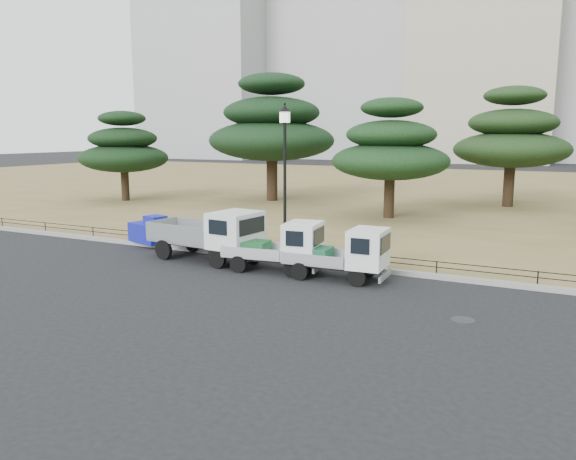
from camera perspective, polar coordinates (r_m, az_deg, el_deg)
The scene contains 14 objects.
ground at distance 18.05m, azimuth -2.85°, elevation -5.04°, with size 220.00×220.00×0.00m, color black.
lawn at distance 46.81m, azimuth 15.89°, elevation 3.82°, with size 120.00×56.00×0.15m, color olive.
curb at distance 20.27m, azimuth 0.76°, elevation -3.14°, with size 120.00×0.25×0.16m, color gray.
truck_large at distance 20.63m, azimuth -7.88°, elevation -0.25°, with size 4.49×2.15×1.89m.
truck_kei_front at distance 18.87m, azimuth -0.77°, elevation -1.70°, with size 3.39×1.75×1.72m.
truck_kei_rear at distance 17.91m, azimuth 5.67°, elevation -2.42°, with size 3.28×1.53×1.69m.
street_lamp at distance 20.30m, azimuth -0.33°, elevation 7.58°, with size 0.49×0.49×5.45m.
pipe_fence at distance 20.32m, azimuth 0.95°, elevation -2.07°, with size 38.00×0.04×0.40m.
tarp_pile at distance 24.05m, azimuth -13.62°, elevation -0.10°, with size 1.99×1.68×1.13m.
manhole at distance 14.87m, azimuth 17.35°, elevation -8.71°, with size 0.60×0.60×0.01m, color #2D2D30.
pine_west_far at distance 39.41m, azimuth -16.38°, elevation 7.88°, with size 5.90×5.90×5.96m.
pine_west_near at distance 37.87m, azimuth -1.66°, elevation 10.33°, with size 8.39×8.39×8.39m.
pine_center_left at distance 30.37m, azimuth 10.38°, elevation 8.08°, with size 6.22×6.22×6.32m.
pine_center_right at distance 37.16m, azimuth 21.79°, elevation 8.72°, with size 6.88×6.88×7.30m.
Camera 1 is at (8.59, -15.19, 4.60)m, focal length 35.00 mm.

